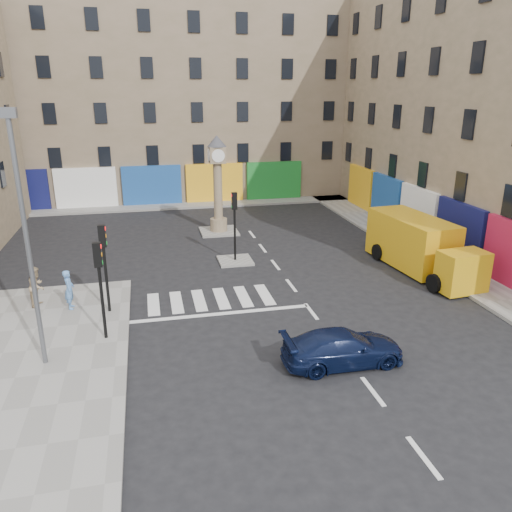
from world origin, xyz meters
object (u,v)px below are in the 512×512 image
object	(u,v)px
traffic_light_island	(235,215)
traffic_light_left_near	(100,275)
navy_sedan	(343,348)
traffic_light_left_far	(104,255)
lamp_post	(25,230)
pedestrian_blue	(69,289)
pedestrian_tan	(37,286)
yellow_van	(420,246)
clock_pillar	(218,178)

from	to	relation	value
traffic_light_island	traffic_light_left_near	bearing A→B (deg)	-128.93
traffic_light_island	navy_sedan	size ratio (longest dim) A/B	0.88
traffic_light_left_far	lamp_post	world-z (taller)	lamp_post
traffic_light_island	pedestrian_blue	distance (m)	9.35
traffic_light_left_near	navy_sedan	world-z (taller)	traffic_light_left_near
traffic_light_left_far	navy_sedan	bearing A→B (deg)	-36.07
traffic_light_left_far	traffic_light_island	size ratio (longest dim) A/B	1.00
traffic_light_left_far	pedestrian_tan	world-z (taller)	traffic_light_left_far
traffic_light_left_near	lamp_post	xyz separation A→B (m)	(-1.90, -1.40, 2.17)
yellow_van	pedestrian_tan	bearing A→B (deg)	176.86
traffic_light_left_near	pedestrian_blue	xyz separation A→B (m)	(-1.59, 3.05, -1.63)
lamp_post	pedestrian_blue	size ratio (longest dim) A/B	4.91
traffic_light_left_far	clock_pillar	bearing A→B (deg)	61.06
traffic_light_left_near	navy_sedan	distance (m)	8.92
traffic_light_left_far	clock_pillar	size ratio (longest dim) A/B	0.61
pedestrian_tan	traffic_light_island	bearing A→B (deg)	-55.07
clock_pillar	pedestrian_blue	world-z (taller)	clock_pillar
yellow_van	traffic_light_island	bearing A→B (deg)	154.09
navy_sedan	yellow_van	bearing A→B (deg)	-43.56
traffic_light_left_far	navy_sedan	size ratio (longest dim) A/B	0.88
traffic_light_island	navy_sedan	world-z (taller)	traffic_light_island
pedestrian_tan	lamp_post	bearing A→B (deg)	-157.20
yellow_van	pedestrian_blue	distance (m)	16.97
traffic_light_left_far	lamp_post	size ratio (longest dim) A/B	0.45
lamp_post	yellow_van	world-z (taller)	lamp_post
traffic_light_left_near	pedestrian_blue	world-z (taller)	traffic_light_left_near
traffic_light_left_near	traffic_light_left_far	world-z (taller)	same
traffic_light_left_near	clock_pillar	world-z (taller)	clock_pillar
lamp_post	pedestrian_tan	size ratio (longest dim) A/B	4.80
clock_pillar	pedestrian_tan	xyz separation A→B (m)	(-9.27, -10.13, -2.53)
traffic_light_left_near	traffic_light_left_far	distance (m)	2.40
navy_sedan	yellow_van	distance (m)	10.79
yellow_van	pedestrian_tan	world-z (taller)	yellow_van
traffic_light_left_far	navy_sedan	xyz separation A→B (m)	(7.99, -5.82, -2.01)
pedestrian_blue	pedestrian_tan	size ratio (longest dim) A/B	0.98
traffic_light_left_far	pedestrian_tan	size ratio (longest dim) A/B	2.14
clock_pillar	traffic_light_island	bearing A→B (deg)	-90.00
traffic_light_island	lamp_post	size ratio (longest dim) A/B	0.45
traffic_light_island	clock_pillar	size ratio (longest dim) A/B	0.61
traffic_light_left_far	yellow_van	size ratio (longest dim) A/B	0.49
clock_pillar	yellow_van	world-z (taller)	clock_pillar
clock_pillar	pedestrian_blue	xyz separation A→B (m)	(-7.89, -10.75, -2.55)
traffic_light_island	traffic_light_left_far	bearing A→B (deg)	-139.40
clock_pillar	yellow_van	bearing A→B (deg)	-45.95
traffic_light_left_far	traffic_light_island	xyz separation A→B (m)	(6.30, 5.40, -0.03)
navy_sedan	yellow_van	size ratio (longest dim) A/B	0.56
traffic_light_left_far	traffic_light_island	world-z (taller)	traffic_light_left_far
lamp_post	pedestrian_tan	xyz separation A→B (m)	(-1.07, 5.07, -3.78)
clock_pillar	pedestrian_tan	size ratio (longest dim) A/B	3.53
yellow_van	pedestrian_blue	bearing A→B (deg)	179.16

